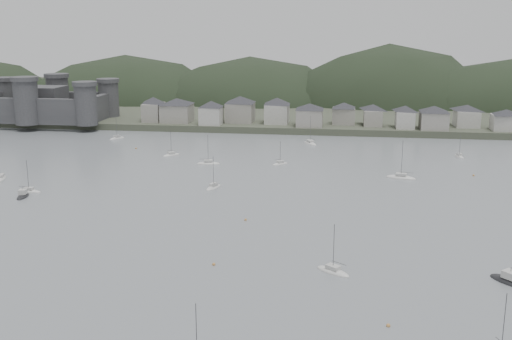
# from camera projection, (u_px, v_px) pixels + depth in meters

# --- Properties ---
(ground) EXTENTS (900.00, 900.00, 0.00)m
(ground) POSITION_uv_depth(u_px,v_px,m) (197.00, 296.00, 110.74)
(ground) COLOR slate
(ground) RESTS_ON ground
(far_shore_land) EXTENTS (900.00, 250.00, 3.00)m
(far_shore_land) POSITION_uv_depth(u_px,v_px,m) (305.00, 99.00, 394.55)
(far_shore_land) COLOR #383D2D
(far_shore_land) RESTS_ON ground
(forested_ridge) EXTENTS (851.55, 103.94, 102.57)m
(forested_ridge) POSITION_uv_depth(u_px,v_px,m) (309.00, 125.00, 372.16)
(forested_ridge) COLOR black
(forested_ridge) RESTS_ON ground
(castle) EXTENTS (66.00, 43.00, 20.00)m
(castle) POSITION_uv_depth(u_px,v_px,m) (43.00, 103.00, 298.05)
(castle) COLOR #38393B
(castle) RESTS_ON far_shore_land
(waterfront_town) EXTENTS (451.48, 28.46, 12.92)m
(waterfront_town) POSITION_uv_depth(u_px,v_px,m) (400.00, 114.00, 278.34)
(waterfront_town) COLOR gray
(waterfront_town) RESTS_ON far_shore_land
(moored_fleet) EXTENTS (234.56, 176.70, 13.14)m
(moored_fleet) POSITION_uv_depth(u_px,v_px,m) (188.00, 194.00, 177.61)
(moored_fleet) COLOR silver
(moored_fleet) RESTS_ON ground
(motor_launch_near) EXTENTS (8.02, 8.48, 4.04)m
(motor_launch_near) POSITION_uv_depth(u_px,v_px,m) (510.00, 281.00, 116.64)
(motor_launch_near) COLOR black
(motor_launch_near) RESTS_ON ground
(motor_launch_far) EXTENTS (3.83, 7.62, 3.75)m
(motor_launch_far) POSITION_uv_depth(u_px,v_px,m) (23.00, 196.00, 175.01)
(motor_launch_far) COLOR black
(motor_launch_far) RESTS_ON ground
(mooring_buoys) EXTENTS (167.72, 137.18, 0.70)m
(mooring_buoys) POSITION_uv_depth(u_px,v_px,m) (278.00, 212.00, 160.41)
(mooring_buoys) COLOR #B47C3C
(mooring_buoys) RESTS_ON ground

